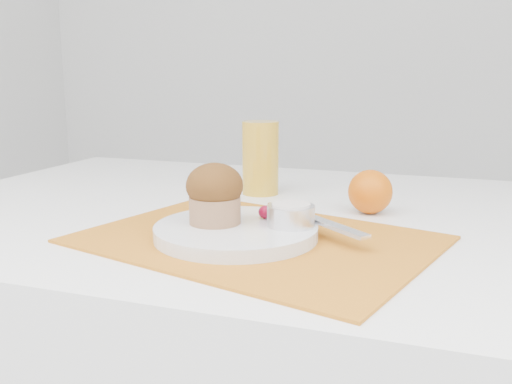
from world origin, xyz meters
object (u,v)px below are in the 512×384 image
(plate, at_px, (236,231))
(muffin, at_px, (215,193))
(orange, at_px, (370,192))
(juice_glass, at_px, (260,158))

(plate, bearing_deg, muffin, 177.55)
(orange, relative_size, juice_glass, 0.53)
(plate, relative_size, orange, 3.12)
(orange, bearing_deg, muffin, -130.23)
(plate, height_order, juice_glass, juice_glass)
(orange, height_order, muffin, muffin)
(juice_glass, distance_m, muffin, 0.29)
(plate, bearing_deg, orange, 55.20)
(plate, distance_m, muffin, 0.06)
(plate, distance_m, juice_glass, 0.30)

